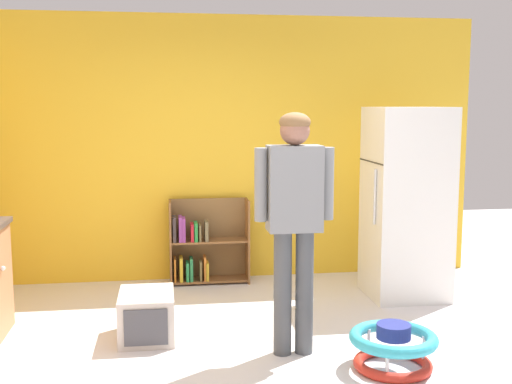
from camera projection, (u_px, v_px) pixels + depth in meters
ground_plane at (261, 363)px, 4.50m from camera, size 12.00×12.00×0.00m
back_wall at (227, 149)px, 6.61m from camera, size 5.20×0.06×2.70m
refrigerator at (406, 203)px, 5.98m from camera, size 0.73×0.68×1.78m
bookshelf at (203, 246)px, 6.51m from camera, size 0.80×0.28×0.85m
standing_person at (294, 210)px, 4.54m from camera, size 0.57×0.22×1.75m
baby_walker at (393, 347)px, 4.38m from camera, size 0.60×0.60×0.32m
pet_carrier at (147, 316)px, 4.96m from camera, size 0.42×0.55×0.36m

